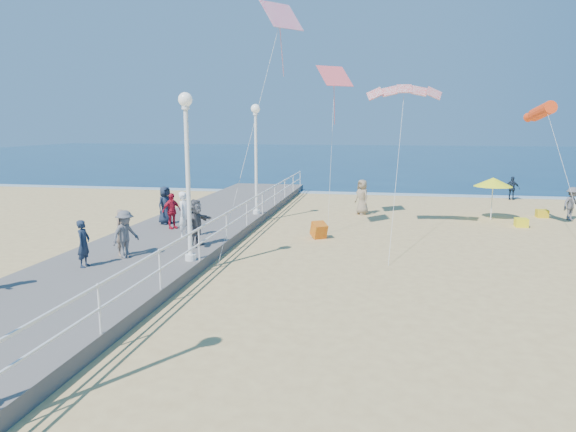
% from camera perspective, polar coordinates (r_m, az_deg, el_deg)
% --- Properties ---
extents(ground, '(160.00, 160.00, 0.00)m').
position_cam_1_polar(ground, '(16.04, 7.60, -7.15)').
color(ground, '#DBBA72').
rests_on(ground, ground).
extents(ocean, '(160.00, 90.00, 0.05)m').
position_cam_1_polar(ocean, '(80.46, 9.86, 6.54)').
color(ocean, '#0C2B4A').
rests_on(ocean, ground).
extents(surf_line, '(160.00, 1.20, 0.04)m').
position_cam_1_polar(surf_line, '(36.13, 9.18, 2.46)').
color(surf_line, silver).
rests_on(surf_line, ground).
extents(boardwalk, '(5.00, 44.00, 0.40)m').
position_cam_1_polar(boardwalk, '(17.92, -17.19, -5.01)').
color(boardwalk, slate).
rests_on(boardwalk, ground).
extents(railing, '(0.05, 42.00, 0.55)m').
position_cam_1_polar(railing, '(16.70, -9.89, -2.09)').
color(railing, white).
rests_on(railing, boardwalk).
extents(lamp_post_mid, '(0.44, 0.44, 5.32)m').
position_cam_1_polar(lamp_post_mid, '(16.48, -11.12, 6.18)').
color(lamp_post_mid, white).
rests_on(lamp_post_mid, boardwalk).
extents(lamp_post_far, '(0.44, 0.44, 5.32)m').
position_cam_1_polar(lamp_post_far, '(25.06, -3.59, 7.61)').
color(lamp_post_far, white).
rests_on(lamp_post_far, boardwalk).
extents(woman_holding_toddler, '(0.54, 0.72, 1.80)m').
position_cam_1_polar(woman_holding_toddler, '(20.30, -11.41, 0.16)').
color(woman_holding_toddler, white).
rests_on(woman_holding_toddler, boardwalk).
extents(toddler_held, '(0.37, 0.44, 0.80)m').
position_cam_1_polar(toddler_held, '(20.33, -10.89, 1.19)').
color(toddler_held, '#2D3BA9').
rests_on(toddler_held, boardwalk).
extents(spectator_0, '(0.39, 0.56, 1.47)m').
position_cam_1_polar(spectator_0, '(16.99, -21.76, -2.86)').
color(spectator_0, '#1B273C').
rests_on(spectator_0, boardwalk).
extents(spectator_2, '(0.94, 1.17, 1.58)m').
position_cam_1_polar(spectator_2, '(17.68, -17.62, -1.94)').
color(spectator_2, '#58595D').
rests_on(spectator_2, boardwalk).
extents(spectator_3, '(0.80, 0.94, 1.52)m').
position_cam_1_polar(spectator_3, '(22.15, -12.80, 0.55)').
color(spectator_3, red).
rests_on(spectator_3, boardwalk).
extents(spectator_4, '(0.83, 0.97, 1.68)m').
position_cam_1_polar(spectator_4, '(23.27, -13.47, 1.17)').
color(spectator_4, '#192538').
rests_on(spectator_4, boardwalk).
extents(spectator_5, '(0.78, 1.66, 1.72)m').
position_cam_1_polar(spectator_5, '(18.76, -10.23, -0.74)').
color(spectator_5, '#56565A').
rests_on(spectator_5, boardwalk).
extents(spectator_6, '(0.56, 0.67, 1.56)m').
position_cam_1_polar(spectator_6, '(18.02, -17.88, -1.76)').
color(spectator_6, '#826C5A').
rests_on(spectator_6, boardwalk).
extents(beach_walker_a, '(1.25, 1.12, 1.68)m').
position_cam_1_polar(beach_walker_a, '(29.39, 29.00, 1.20)').
color(beach_walker_a, '#56565B').
rests_on(beach_walker_a, ground).
extents(beach_walker_b, '(0.96, 0.71, 1.51)m').
position_cam_1_polar(beach_walker_b, '(35.80, 23.65, 2.84)').
color(beach_walker_b, '#1B293C').
rests_on(beach_walker_b, ground).
extents(beach_walker_c, '(1.05, 1.08, 1.88)m').
position_cam_1_polar(beach_walker_c, '(27.72, 8.23, 2.10)').
color(beach_walker_c, gray).
rests_on(beach_walker_c, ground).
extents(box_kite, '(0.84, 0.89, 0.74)m').
position_cam_1_polar(box_kite, '(21.67, 3.45, -1.74)').
color(box_kite, red).
rests_on(box_kite, ground).
extents(beach_umbrella, '(1.90, 1.90, 2.14)m').
position_cam_1_polar(beach_umbrella, '(27.75, 21.84, 3.52)').
color(beach_umbrella, white).
rests_on(beach_umbrella, ground).
extents(beach_chair_left, '(0.55, 0.55, 0.40)m').
position_cam_1_polar(beach_chair_left, '(29.74, 26.38, 0.25)').
color(beach_chair_left, gold).
rests_on(beach_chair_left, ground).
extents(beach_chair_right, '(0.55, 0.55, 0.40)m').
position_cam_1_polar(beach_chair_right, '(26.54, 24.49, -0.67)').
color(beach_chair_right, yellow).
rests_on(beach_chair_right, ground).
extents(kite_parafoil, '(3.18, 0.94, 0.65)m').
position_cam_1_polar(kite_parafoil, '(22.91, 12.79, 13.64)').
color(kite_parafoil, red).
extents(kite_windsock, '(1.00, 2.62, 1.07)m').
position_cam_1_polar(kite_windsock, '(25.03, 26.41, 10.39)').
color(kite_windsock, '#F54014').
extents(kite_diamond_pink, '(1.80, 1.71, 1.01)m').
position_cam_1_polar(kite_diamond_pink, '(25.06, 5.21, 15.25)').
color(kite_diamond_pink, '#E6545C').
extents(kite_diamond_redwhite, '(1.66, 1.71, 1.11)m').
position_cam_1_polar(kite_diamond_redwhite, '(20.97, -0.71, 21.38)').
color(kite_diamond_redwhite, '#BF164A').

